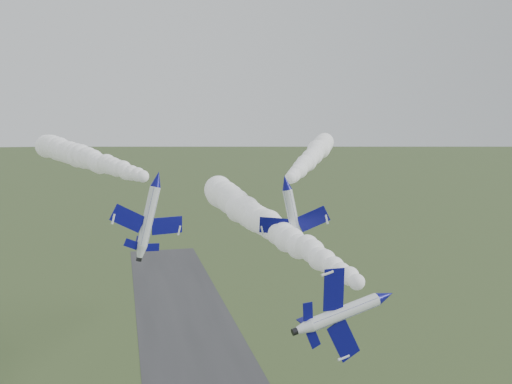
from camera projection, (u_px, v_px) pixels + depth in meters
jet_lead at (386, 296)px, 56.98m from camera, size 3.25×11.50×9.27m
smoke_trail_jet_lead at (266, 223)px, 88.39m from camera, size 14.94×63.36×5.76m
jet_pair_left at (158, 179)px, 78.37m from camera, size 10.35×12.37×3.88m
smoke_trail_jet_pair_left at (86, 158)px, 104.13m from camera, size 23.80×55.22×5.07m
jet_pair_right at (286, 183)px, 81.51m from camera, size 10.00×11.68×3.49m
smoke_trail_jet_pair_right at (312, 157)px, 112.33m from camera, size 27.44×54.50×4.52m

